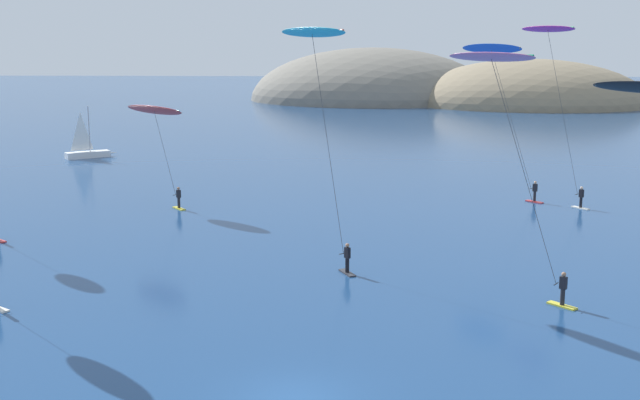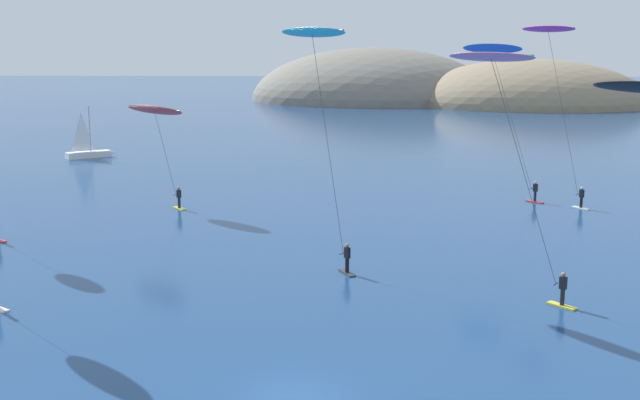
# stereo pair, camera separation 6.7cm
# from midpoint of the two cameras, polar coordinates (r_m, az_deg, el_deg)

# --- Properties ---
(ground_plane) EXTENTS (600.00, 600.00, 0.00)m
(ground_plane) POSITION_cam_midpoint_polar(r_m,az_deg,el_deg) (29.24, -1.83, -13.97)
(ground_plane) COLOR navy
(headland_island) EXTENTS (85.53, 62.77, 23.66)m
(headland_island) POSITION_cam_midpoint_polar(r_m,az_deg,el_deg) (181.72, 7.63, 6.97)
(headland_island) COLOR #84755B
(headland_island) RESTS_ON ground
(sailboat_near) EXTENTS (5.31, 4.37, 5.70)m
(sailboat_near) POSITION_cam_midpoint_polar(r_m,az_deg,el_deg) (92.99, -16.04, 3.31)
(sailboat_near) COLOR white
(sailboat_near) RESTS_ON ground
(kitesurfer_magenta) EXTENTS (5.13, 6.30, 13.88)m
(kitesurfer_magenta) POSITION_cam_midpoint_polar(r_m,az_deg,el_deg) (65.71, 16.07, 10.51)
(kitesurfer_magenta) COLOR silver
(kitesurfer_magenta) RESTS_ON ground
(kitesurfer_red) EXTENTS (5.91, 4.93, 7.91)m
(kitesurfer_red) POSITION_cam_midpoint_polar(r_m,az_deg,el_deg) (63.10, -11.65, 5.92)
(kitesurfer_red) COLOR yellow
(kitesurfer_red) RESTS_ON ground
(kitesurfer_blue) EXTENTS (6.53, 6.01, 12.52)m
(kitesurfer_blue) POSITION_cam_midpoint_polar(r_m,az_deg,el_deg) (67.20, 12.31, 9.67)
(kitesurfer_blue) COLOR red
(kitesurfer_blue) RESTS_ON ground
(kitesurfer_pink) EXTENTS (6.42, 4.90, 12.08)m
(kitesurfer_pink) POSITION_cam_midpoint_polar(r_m,az_deg,el_deg) (40.01, 12.46, 8.53)
(kitesurfer_pink) COLOR yellow
(kitesurfer_pink) RESTS_ON ground
(kitesurfer_cyan) EXTENTS (4.88, 6.03, 13.37)m
(kitesurfer_cyan) POSITION_cam_midpoint_polar(r_m,az_deg,el_deg) (44.86, -0.40, 10.49)
(kitesurfer_cyan) COLOR #2D2D33
(kitesurfer_cyan) RESTS_ON ground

